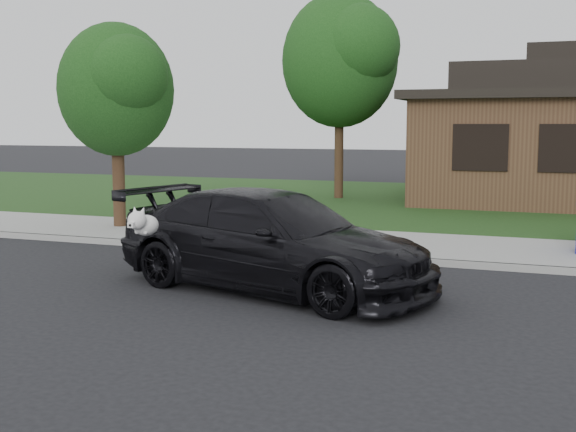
% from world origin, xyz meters
% --- Properties ---
extents(ground, '(120.00, 120.00, 0.00)m').
position_xyz_m(ground, '(0.00, 0.00, 0.00)').
color(ground, black).
rests_on(ground, ground).
extents(sidewalk, '(60.00, 3.00, 0.12)m').
position_xyz_m(sidewalk, '(0.00, 5.00, 0.06)').
color(sidewalk, gray).
rests_on(sidewalk, ground).
extents(curb, '(60.00, 0.12, 0.12)m').
position_xyz_m(curb, '(0.00, 3.50, 0.06)').
color(curb, gray).
rests_on(curb, ground).
extents(lawn, '(60.00, 13.00, 0.13)m').
position_xyz_m(lawn, '(0.00, 13.00, 0.07)').
color(lawn, '#193814').
rests_on(lawn, ground).
extents(sedan, '(5.44, 3.32, 1.47)m').
position_xyz_m(sedan, '(-2.04, 0.87, 0.74)').
color(sedan, black).
rests_on(sedan, ground).
extents(tree_0, '(3.78, 3.60, 6.34)m').
position_xyz_m(tree_0, '(-4.34, 12.88, 4.48)').
color(tree_0, '#332114').
rests_on(tree_0, ground).
extents(tree_2, '(2.73, 2.60, 4.59)m').
position_xyz_m(tree_2, '(-7.38, 5.11, 3.27)').
color(tree_2, '#332114').
rests_on(tree_2, ground).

